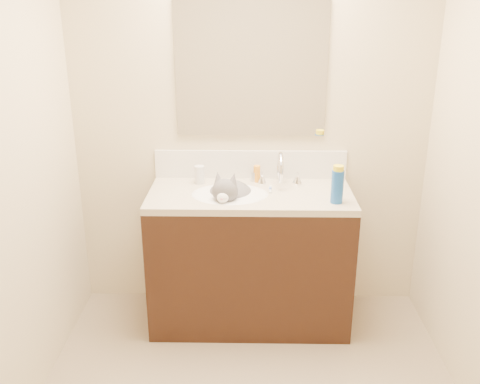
{
  "coord_description": "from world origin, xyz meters",
  "views": [
    {
      "loc": [
        -0.01,
        -1.97,
        1.95
      ],
      "look_at": [
        -0.06,
        0.92,
        0.88
      ],
      "focal_mm": 40.0,
      "sensor_mm": 36.0,
      "label": 1
    }
  ],
  "objects_px": {
    "cat": "(230,197)",
    "silver_jar": "(255,176)",
    "basin": "(230,205)",
    "amber_bottle": "(257,174)",
    "faucet": "(280,171)",
    "vanity_cabinet": "(250,261)",
    "pill_bottle": "(199,175)",
    "spray_can": "(337,187)"
  },
  "relations": [
    {
      "from": "vanity_cabinet",
      "to": "silver_jar",
      "type": "relative_size",
      "value": 19.22
    },
    {
      "from": "amber_bottle",
      "to": "spray_can",
      "type": "distance_m",
      "value": 0.56
    },
    {
      "from": "basin",
      "to": "amber_bottle",
      "type": "distance_m",
      "value": 0.3
    },
    {
      "from": "faucet",
      "to": "spray_can",
      "type": "bearing_deg",
      "value": -44.03
    },
    {
      "from": "amber_bottle",
      "to": "vanity_cabinet",
      "type": "bearing_deg",
      "value": -101.8
    },
    {
      "from": "basin",
      "to": "amber_bottle",
      "type": "height_order",
      "value": "amber_bottle"
    },
    {
      "from": "basin",
      "to": "silver_jar",
      "type": "bearing_deg",
      "value": 57.21
    },
    {
      "from": "silver_jar",
      "to": "vanity_cabinet",
      "type": "bearing_deg",
      "value": -98.36
    },
    {
      "from": "cat",
      "to": "amber_bottle",
      "type": "xyz_separation_m",
      "value": [
        0.16,
        0.19,
        0.08
      ]
    },
    {
      "from": "pill_bottle",
      "to": "silver_jar",
      "type": "bearing_deg",
      "value": 7.84
    },
    {
      "from": "vanity_cabinet",
      "to": "cat",
      "type": "distance_m",
      "value": 0.44
    },
    {
      "from": "basin",
      "to": "vanity_cabinet",
      "type": "bearing_deg",
      "value": 14.04
    },
    {
      "from": "pill_bottle",
      "to": "silver_jar",
      "type": "relative_size",
      "value": 1.79
    },
    {
      "from": "faucet",
      "to": "pill_bottle",
      "type": "xyz_separation_m",
      "value": [
        -0.49,
        0.02,
        -0.03
      ]
    },
    {
      "from": "cat",
      "to": "silver_jar",
      "type": "height_order",
      "value": "cat"
    },
    {
      "from": "amber_bottle",
      "to": "spray_can",
      "type": "height_order",
      "value": "spray_can"
    },
    {
      "from": "vanity_cabinet",
      "to": "silver_jar",
      "type": "xyz_separation_m",
      "value": [
        0.03,
        0.2,
        0.48
      ]
    },
    {
      "from": "spray_can",
      "to": "silver_jar",
      "type": "bearing_deg",
      "value": 141.69
    },
    {
      "from": "basin",
      "to": "pill_bottle",
      "type": "distance_m",
      "value": 0.3
    },
    {
      "from": "vanity_cabinet",
      "to": "faucet",
      "type": "distance_m",
      "value": 0.58
    },
    {
      "from": "basin",
      "to": "spray_can",
      "type": "bearing_deg",
      "value": -11.68
    },
    {
      "from": "vanity_cabinet",
      "to": "amber_bottle",
      "type": "xyz_separation_m",
      "value": [
        0.04,
        0.19,
        0.5
      ]
    },
    {
      "from": "cat",
      "to": "amber_bottle",
      "type": "height_order",
      "value": "cat"
    },
    {
      "from": "amber_bottle",
      "to": "silver_jar",
      "type": "bearing_deg",
      "value": 132.26
    },
    {
      "from": "faucet",
      "to": "cat",
      "type": "bearing_deg",
      "value": -155.46
    },
    {
      "from": "faucet",
      "to": "silver_jar",
      "type": "bearing_deg",
      "value": 156.46
    },
    {
      "from": "basin",
      "to": "faucet",
      "type": "height_order",
      "value": "faucet"
    },
    {
      "from": "vanity_cabinet",
      "to": "pill_bottle",
      "type": "bearing_deg",
      "value": 153.58
    },
    {
      "from": "basin",
      "to": "cat",
      "type": "bearing_deg",
      "value": 92.83
    },
    {
      "from": "basin",
      "to": "amber_bottle",
      "type": "xyz_separation_m",
      "value": [
        0.16,
        0.22,
        0.12
      ]
    },
    {
      "from": "vanity_cabinet",
      "to": "silver_jar",
      "type": "height_order",
      "value": "silver_jar"
    },
    {
      "from": "basin",
      "to": "spray_can",
      "type": "xyz_separation_m",
      "value": [
        0.6,
        -0.12,
        0.16
      ]
    },
    {
      "from": "pill_bottle",
      "to": "vanity_cabinet",
      "type": "bearing_deg",
      "value": -26.42
    },
    {
      "from": "basin",
      "to": "pill_bottle",
      "type": "relative_size",
      "value": 4.04
    },
    {
      "from": "silver_jar",
      "to": "cat",
      "type": "bearing_deg",
      "value": -126.68
    },
    {
      "from": "faucet",
      "to": "amber_bottle",
      "type": "bearing_deg",
      "value": 158.84
    },
    {
      "from": "vanity_cabinet",
      "to": "faucet",
      "type": "bearing_deg",
      "value": 37.29
    },
    {
      "from": "faucet",
      "to": "cat",
      "type": "height_order",
      "value": "faucet"
    },
    {
      "from": "cat",
      "to": "pill_bottle",
      "type": "distance_m",
      "value": 0.26
    },
    {
      "from": "pill_bottle",
      "to": "spray_can",
      "type": "xyz_separation_m",
      "value": [
        0.79,
        -0.31,
        0.04
      ]
    },
    {
      "from": "silver_jar",
      "to": "faucet",
      "type": "bearing_deg",
      "value": -23.54
    },
    {
      "from": "vanity_cabinet",
      "to": "cat",
      "type": "relative_size",
      "value": 2.88
    }
  ]
}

